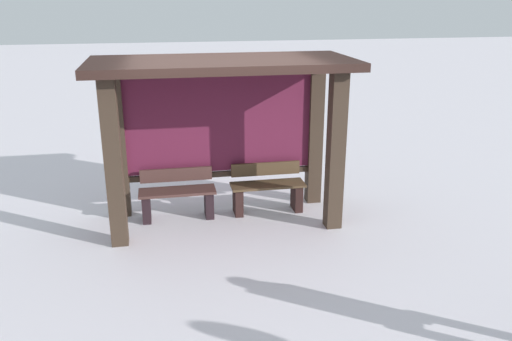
# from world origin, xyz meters

# --- Properties ---
(ground_plane) EXTENTS (60.00, 60.00, 0.00)m
(ground_plane) POSITION_xyz_m (0.00, 0.00, 0.00)
(ground_plane) COLOR silver
(bus_shelter) EXTENTS (3.55, 1.58, 2.34)m
(bus_shelter) POSITION_xyz_m (0.00, 0.12, 1.70)
(bus_shelter) COLOR #3B2C21
(bus_shelter) RESTS_ON ground
(bench_left_inside) EXTENTS (1.11, 0.37, 0.73)m
(bench_left_inside) POSITION_xyz_m (-0.68, 0.22, 0.33)
(bench_left_inside) COLOR #4B2F2B
(bench_left_inside) RESTS_ON ground
(bench_center_inside) EXTENTS (1.11, 0.37, 0.73)m
(bench_center_inside) POSITION_xyz_m (0.68, 0.22, 0.33)
(bench_center_inside) COLOR brown
(bench_center_inside) RESTS_ON ground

